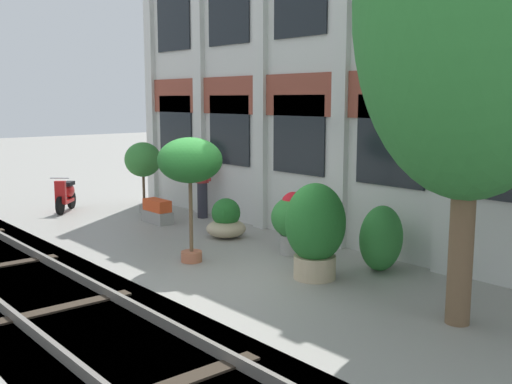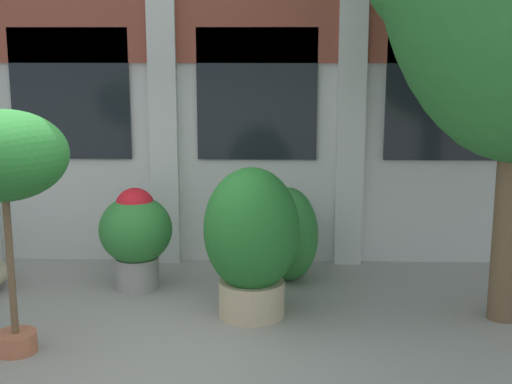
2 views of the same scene
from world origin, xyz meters
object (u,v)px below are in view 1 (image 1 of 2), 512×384
potted_plant_low_pan (143,161)px  topiary_hedge (381,238)px  potted_plant_fluted_column (293,219)px  scooter_near_curb (66,195)px  potted_plant_terracotta_small (190,163)px  potted_plant_square_trough (157,212)px  potted_plant_wide_bowl (226,221)px  broadleaf_tree (474,10)px  resident_by_doorway (202,183)px  potted_plant_stone_basin (315,228)px

potted_plant_low_pan → topiary_hedge: 7.62m
potted_plant_fluted_column → scooter_near_curb: (-7.26, -1.53, -0.26)m
potted_plant_fluted_column → potted_plant_terracotta_small: 2.33m
potted_plant_terracotta_small → topiary_hedge: (2.65, 2.24, -1.28)m
potted_plant_terracotta_small → potted_plant_square_trough: bearing=158.6°
potted_plant_fluted_column → potted_plant_wide_bowl: bearing=-175.8°
potted_plant_fluted_column → topiary_hedge: potted_plant_fluted_column is taller
potted_plant_square_trough → potted_plant_low_pan: (-1.42, 0.45, 1.12)m
broadleaf_tree → potted_plant_low_pan: size_ratio=3.57×
potted_plant_fluted_column → resident_by_doorway: resident_by_doorway is taller
scooter_near_curb → resident_by_doorway: bearing=77.7°
potted_plant_low_pan → topiary_hedge: bearing=3.2°
potted_plant_stone_basin → broadleaf_tree: bearing=-0.2°
topiary_hedge → potted_plant_square_trough: bearing=-171.9°
potted_plant_terracotta_small → potted_plant_low_pan: 5.26m
scooter_near_curb → potted_plant_square_trough: bearing=61.6°
broadleaf_tree → scooter_near_curb: 11.97m
potted_plant_fluted_column → potted_plant_low_pan: potted_plant_low_pan is taller
potted_plant_wide_bowl → scooter_near_curb: (-5.29, -1.38, 0.08)m
potted_plant_stone_basin → scooter_near_curb: potted_plant_stone_basin is taller
resident_by_doorway → topiary_hedge: bearing=67.8°
potted_plant_wide_bowl → potted_plant_fluted_column: bearing=4.2°
scooter_near_curb → resident_by_doorway: 3.91m
resident_by_doorway → topiary_hedge: size_ratio=1.42×
potted_plant_square_trough → topiary_hedge: bearing=8.1°
scooter_near_curb → resident_by_doorway: (3.16, 2.27, 0.45)m
broadleaf_tree → potted_plant_stone_basin: (-2.70, 0.01, -3.24)m
potted_plant_square_trough → potted_plant_terracotta_small: size_ratio=0.39×
broadleaf_tree → potted_plant_terracotta_small: size_ratio=2.89×
broadleaf_tree → topiary_hedge: 4.38m
potted_plant_stone_basin → potted_plant_wide_bowl: size_ratio=1.87×
potted_plant_fluted_column → potted_plant_low_pan: size_ratio=0.66×
broadleaf_tree → potted_plant_fluted_column: bearing=168.3°
broadleaf_tree → potted_plant_wide_bowl: (-6.08, 0.71, -3.75)m
potted_plant_fluted_column → potted_plant_low_pan: 5.77m
broadleaf_tree → potted_plant_wide_bowl: bearing=173.3°
potted_plant_wide_bowl → topiary_hedge: 3.84m
topiary_hedge → broadleaf_tree: bearing=-28.8°
potted_plant_square_trough → scooter_near_curb: size_ratio=0.83×
broadleaf_tree → potted_plant_fluted_column: 5.41m
broadleaf_tree → potted_plant_square_trough: (-8.42, 0.38, -3.84)m
potted_plant_fluted_column → resident_by_doorway: size_ratio=0.75×
topiary_hedge → potted_plant_wide_bowl: bearing=-171.9°
broadleaf_tree → scooter_near_curb: bearing=-176.6°
potted_plant_low_pan → potted_plant_square_trough: bearing=-17.6°
potted_plant_wide_bowl → potted_plant_stone_basin: bearing=-11.7°
potted_plant_stone_basin → potted_plant_low_pan: size_ratio=0.87×
broadleaf_tree → potted_plant_wide_bowl: size_ratio=7.72×
broadleaf_tree → potted_plant_low_pan: broadleaf_tree is taller
broadleaf_tree → potted_plant_stone_basin: size_ratio=4.12×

